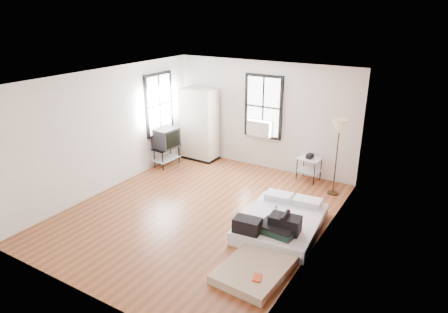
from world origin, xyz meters
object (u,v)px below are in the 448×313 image
Objects in this scene: wardrobe at (199,125)px; side_table at (309,163)px; mattress_bare at (267,253)px; floor_lamp at (339,130)px; tv_stand at (166,139)px; mattress_main at (281,222)px.

wardrobe is 2.84× the size of side_table.
floor_lamp is at bearing 89.57° from mattress_bare.
side_table reaches higher than mattress_bare.
tv_stand is at bearing 152.16° from mattress_bare.
mattress_main reaches higher than mattress_bare.
wardrobe reaches higher than mattress_bare.
mattress_main is at bearing -33.66° from wardrobe.
wardrobe is 1.11× the size of floor_lamp.
wardrobe reaches higher than tv_stand.
mattress_main is 4.37m from wardrobe.
floor_lamp is (3.93, -0.34, 0.54)m from wardrobe.
floor_lamp reaches higher than side_table.
floor_lamp is at bearing 73.76° from mattress_main.
floor_lamp is at bearing 13.30° from tv_stand.
side_table is at bearing 102.06° from mattress_bare.
mattress_bare is at bearing -41.98° from wardrobe.
mattress_bare is 1.06× the size of floor_lamp.
mattress_main is at bearing -100.87° from floor_lamp.
tv_stand is at bearing -172.17° from floor_lamp.
tv_stand reaches higher than side_table.
mattress_bare is 1.81× the size of tv_stand.
wardrobe is 3.23m from side_table.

